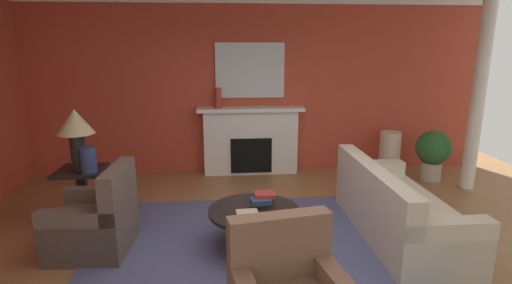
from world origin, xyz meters
TOP-DOWN VIEW (x-y plane):
  - ground_plane at (0.00, 0.00)m, footprint 9.75×9.75m
  - wall_fireplace at (0.00, 3.06)m, footprint 8.10×0.12m
  - area_rug at (-0.20, 0.21)m, footprint 3.63×2.78m
  - fireplace at (-0.05, 2.85)m, footprint 1.80×0.35m
  - mantel_mirror at (-0.05, 2.97)m, footprint 1.16×0.04m
  - sofa at (1.48, 0.37)m, footprint 0.91×2.11m
  - armchair_near_window at (-1.92, 0.30)m, footprint 0.85×0.85m
  - coffee_table at (-0.20, 0.21)m, footprint 1.00×1.00m
  - side_table at (-2.29, 1.04)m, footprint 0.56×0.56m
  - table_lamp at (-2.29, 1.04)m, footprint 0.44×0.44m
  - vase_on_side_table at (-2.14, 0.92)m, footprint 0.19×0.19m
  - vase_mantel_left at (-0.60, 2.80)m, footprint 0.12×0.12m
  - vase_tall_corner at (2.32, 2.55)m, footprint 0.35×0.35m
  - book_red_cover at (-0.29, 0.05)m, footprint 0.23×0.16m
  - book_art_folio at (-0.12, 0.26)m, footprint 0.23×0.18m
  - book_small_novel at (-0.07, 0.34)m, footprint 0.24×0.20m
  - potted_plant at (2.92, 2.24)m, footprint 0.56×0.56m
  - column_white at (3.29, 1.82)m, footprint 0.20×0.20m

SIDE VIEW (x-z plane):
  - ground_plane at x=0.00m, z-range 0.00..0.00m
  - area_rug at x=-0.20m, z-range 0.00..0.01m
  - sofa at x=1.48m, z-range -0.13..0.72m
  - armchair_near_window at x=-1.92m, z-range -0.17..0.78m
  - coffee_table at x=-0.20m, z-range 0.11..0.56m
  - vase_tall_corner at x=2.32m, z-range 0.00..0.76m
  - side_table at x=-2.29m, z-range 0.05..0.75m
  - book_red_cover at x=-0.29m, z-range 0.45..0.50m
  - potted_plant at x=2.92m, z-range 0.08..0.91m
  - book_art_folio at x=-0.12m, z-range 0.50..0.55m
  - fireplace at x=-0.05m, z-range -0.03..1.13m
  - book_small_novel at x=-0.07m, z-range 0.55..0.59m
  - vase_on_side_table at x=-2.14m, z-range 0.70..1.01m
  - table_lamp at x=-2.29m, z-range 0.85..1.60m
  - vase_mantel_left at x=-0.60m, z-range 1.16..1.50m
  - wall_fireplace at x=0.00m, z-range 0.00..2.99m
  - column_white at x=3.29m, z-range 0.00..2.99m
  - mantel_mirror at x=-0.05m, z-range 1.31..2.23m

